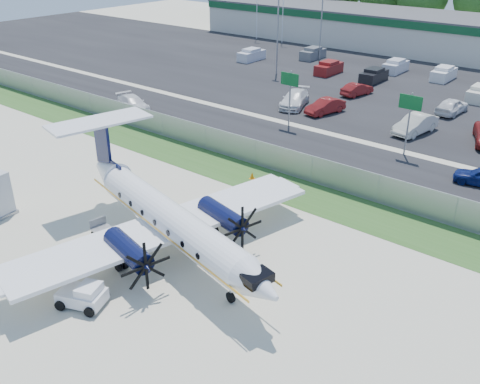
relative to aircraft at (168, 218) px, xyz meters
The scene contains 23 objects.
ground 2.83m from the aircraft, 47.51° to the right, with size 170.00×170.00×0.00m, color beige.
grass_verge 10.93m from the aircraft, 83.37° to the left, with size 170.00×4.00×0.02m, color #2D561E.
access_road 17.82m from the aircraft, 85.99° to the left, with size 170.00×8.00×0.02m, color black.
parking_lot 38.73m from the aircraft, 88.17° to the left, with size 170.00×32.00×0.02m, color black.
perimeter_fence 12.76m from the aircraft, 84.41° to the left, with size 120.00×0.06×1.99m.
building_west 64.76m from the aircraft, 110.58° to the left, with size 46.40×12.40×5.24m.
sign_left 22.64m from the aircraft, 107.42° to the left, with size 1.80×0.26×5.00m.
sign_mid 22.02m from the aircraft, 78.88° to the left, with size 1.80×0.26×5.00m.
flagpole_west 63.98m from the aircraft, 122.88° to the left, with size 1.06×0.12×10.00m.
flagpole_east 61.41m from the aircraft, 118.96° to the left, with size 1.06×0.12×10.00m.
light_pole_nw 41.29m from the aircraft, 117.11° to the left, with size 0.90×0.35×9.09m.
light_pole_sw 50.38m from the aircraft, 111.91° to the left, with size 0.90×0.35×9.09m.
aircraft is the anchor object (origin of this frame).
pushback_tug 6.03m from the aircraft, 88.23° to the right, with size 2.50×2.20×1.17m.
baggage_cart_near 4.55m from the aircraft, 162.86° to the right, with size 1.90×1.33×0.92m.
cone_starboard_wing 10.91m from the aircraft, 102.62° to the left, with size 0.36×0.36×0.51m.
road_car_west 26.70m from the aircraft, 143.27° to the left, with size 1.94×4.77×1.38m, color silver.
parked_car_a 28.60m from the aircraft, 109.70° to the left, with size 2.17×5.34×1.55m, color silver.
parked_car_b 27.58m from the aircraft, 102.73° to the left, with size 1.50×4.30×1.42m, color maroon.
parked_car_c 27.15m from the aircraft, 83.81° to the left, with size 1.72×4.94×1.63m, color beige.
parked_car_f 35.11m from the aircraft, 100.91° to the left, with size 1.40×4.00×1.32m, color maroon.
parked_car_g 34.64m from the aircraft, 84.22° to the left, with size 1.81×4.50×1.53m, color silver.
far_parking_rows 43.72m from the aircraft, 88.38° to the left, with size 56.00×10.00×1.60m, color gray, non-canonical shape.
Camera 1 is at (17.50, -15.75, 16.11)m, focal length 40.00 mm.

